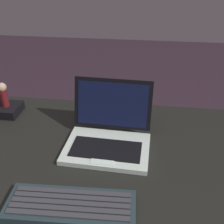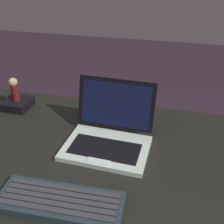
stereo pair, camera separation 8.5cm
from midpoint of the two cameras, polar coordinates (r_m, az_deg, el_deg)
name	(u,v)px [view 1 (the left image)]	position (r m, az deg, el deg)	size (l,w,h in m)	color
desk	(80,174)	(0.95, -9.56, -13.12)	(1.61, 0.76, 0.71)	black
laptop_front	(109,135)	(0.91, -3.42, -5.01)	(0.29, 0.25, 0.20)	silver
external_keyboard	(71,206)	(0.74, -12.30, -19.30)	(0.34, 0.13, 0.03)	#223136
figurine_stand	(7,109)	(1.20, -23.54, 0.44)	(0.11, 0.11, 0.04)	black
figurine	(3,94)	(1.17, -24.27, 3.53)	(0.04, 0.04, 0.10)	#5C1619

